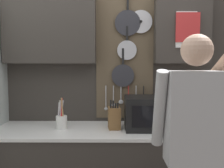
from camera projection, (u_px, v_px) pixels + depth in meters
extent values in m
cube|color=white|center=(106.00, 130.00, 2.40)|extent=(2.14, 0.67, 0.03)
cube|color=#38332D|center=(107.00, 91.00, 2.71)|extent=(2.71, 0.04, 2.46)
cube|color=#38332D|center=(50.00, 30.00, 2.56)|extent=(0.94, 0.16, 0.69)
cube|color=#38332D|center=(182.00, 29.00, 2.55)|extent=(0.56, 0.16, 0.69)
cube|color=brown|center=(125.00, 59.00, 2.65)|extent=(0.61, 0.01, 1.26)
cylinder|color=#2D2D33|center=(128.00, 23.00, 2.59)|extent=(0.27, 0.02, 0.27)
cube|color=black|center=(128.00, 2.00, 2.57)|extent=(0.02, 0.02, 0.17)
cylinder|color=#B7B7BC|center=(127.00, 50.00, 2.62)|extent=(0.20, 0.02, 0.20)
cube|color=black|center=(127.00, 33.00, 2.59)|extent=(0.02, 0.02, 0.15)
cylinder|color=#2D2D33|center=(123.00, 76.00, 2.64)|extent=(0.24, 0.02, 0.24)
cube|color=black|center=(123.00, 56.00, 2.61)|extent=(0.02, 0.02, 0.17)
cylinder|color=silver|center=(141.00, 22.00, 2.59)|extent=(0.24, 0.01, 0.24)
sphere|color=black|center=(141.00, 21.00, 2.57)|extent=(0.03, 0.03, 0.03)
cylinder|color=silver|center=(106.00, 97.00, 2.66)|extent=(0.01, 0.01, 0.24)
ellipsoid|color=silver|center=(106.00, 109.00, 2.67)|extent=(0.04, 0.01, 0.03)
cylinder|color=silver|center=(113.00, 95.00, 2.66)|extent=(0.01, 0.01, 0.20)
ellipsoid|color=silver|center=(113.00, 105.00, 2.66)|extent=(0.04, 0.01, 0.03)
cylinder|color=silver|center=(121.00, 93.00, 2.65)|extent=(0.01, 0.01, 0.16)
ellipsoid|color=silver|center=(121.00, 102.00, 2.66)|extent=(0.05, 0.01, 0.05)
cylinder|color=red|center=(128.00, 94.00, 2.65)|extent=(0.01, 0.01, 0.18)
ellipsoid|color=red|center=(128.00, 104.00, 2.66)|extent=(0.04, 0.01, 0.03)
cylinder|color=silver|center=(136.00, 96.00, 2.65)|extent=(0.01, 0.01, 0.22)
ellipsoid|color=silver|center=(136.00, 108.00, 2.67)|extent=(0.04, 0.01, 0.04)
cylinder|color=black|center=(143.00, 96.00, 2.65)|extent=(0.01, 0.01, 0.22)
ellipsoid|color=black|center=(143.00, 107.00, 2.66)|extent=(0.04, 0.01, 0.04)
cube|color=white|center=(186.00, 30.00, 2.46)|extent=(0.20, 0.02, 0.35)
cube|color=red|center=(188.00, 27.00, 2.45)|extent=(0.24, 0.02, 0.29)
cube|color=black|center=(149.00, 113.00, 2.38)|extent=(0.46, 0.35, 0.31)
cube|color=black|center=(146.00, 117.00, 2.20)|extent=(0.25, 0.01, 0.19)
cube|color=#333338|center=(171.00, 117.00, 2.20)|extent=(0.10, 0.01, 0.23)
cube|color=brown|center=(114.00, 118.00, 2.39)|extent=(0.13, 0.16, 0.21)
cylinder|color=black|center=(111.00, 104.00, 2.34)|extent=(0.02, 0.03, 0.08)
cylinder|color=black|center=(113.00, 104.00, 2.34)|extent=(0.02, 0.03, 0.07)
cylinder|color=black|center=(115.00, 106.00, 2.34)|extent=(0.02, 0.03, 0.05)
cylinder|color=black|center=(118.00, 106.00, 2.34)|extent=(0.02, 0.03, 0.05)
cylinder|color=white|center=(61.00, 122.00, 2.39)|extent=(0.11, 0.11, 0.12)
cylinder|color=red|center=(62.00, 111.00, 2.37)|extent=(0.02, 0.03, 0.25)
cylinder|color=silver|center=(60.00, 112.00, 2.39)|extent=(0.01, 0.03, 0.22)
cylinder|color=silver|center=(59.00, 113.00, 2.38)|extent=(0.03, 0.02, 0.21)
cylinder|color=silver|center=(62.00, 111.00, 2.40)|extent=(0.06, 0.05, 0.23)
cylinder|color=tan|center=(62.00, 111.00, 2.37)|extent=(0.03, 0.03, 0.25)
cube|color=#BCBCBC|center=(195.00, 118.00, 1.67)|extent=(0.38, 0.22, 0.63)
sphere|color=#DBAD8E|center=(197.00, 50.00, 1.64)|extent=(0.21, 0.21, 0.21)
cylinder|color=#BCBCBC|center=(160.00, 109.00, 1.71)|extent=(0.08, 0.26, 0.56)
cylinder|color=#DBAD8E|center=(216.00, 72.00, 1.89)|extent=(0.08, 0.54, 0.33)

